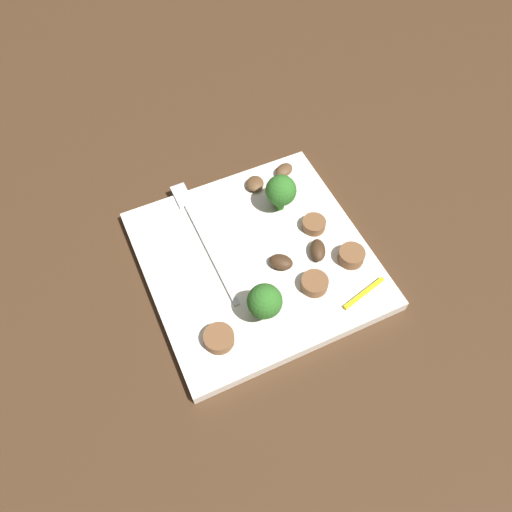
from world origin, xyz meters
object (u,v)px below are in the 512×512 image
Objects in this scene: sausage_slice_2 at (314,224)px; broccoli_floret_1 at (281,191)px; sausage_slice_1 at (351,256)px; mushroom_4 at (318,250)px; sausage_slice_0 at (219,338)px; mushroom_0 at (281,262)px; fork at (200,231)px; plate at (256,260)px; sausage_slice_3 at (314,283)px; pepper_strip_0 at (364,293)px; mushroom_1 at (255,184)px; broccoli_floret_0 at (265,302)px; mushroom_2 at (284,170)px.

broccoli_floret_1 is at bearing 27.55° from sausage_slice_2.
sausage_slice_1 is 1.01× the size of mushroom_4.
sausage_slice_0 is 1.08× the size of mushroom_4.
fork is at bearing 39.23° from mushroom_0.
sausage_slice_1 reaches higher than plate.
sausage_slice_0 is 0.12m from sausage_slice_3.
mushroom_0 is at bearing -60.44° from sausage_slice_0.
sausage_slice_0 is at bearing 110.12° from mushroom_4.
pepper_strip_0 is (-0.07, -0.06, -0.00)m from mushroom_0.
mushroom_1 is (0.17, -0.12, -0.00)m from sausage_slice_0.
sausage_slice_2 is (0.06, 0.02, -0.00)m from sausage_slice_1.
sausage_slice_3 is 0.51× the size of pepper_strip_0.
mushroom_0 is (0.03, 0.07, -0.00)m from sausage_slice_1.
broccoli_floret_0 is 0.07m from mushroom_0.
sausage_slice_3 and mushroom_0 have the same top height.
mushroom_2 is at bearing -72.92° from fork.
fork is 6.22× the size of sausage_slice_3.
pepper_strip_0 is (-0.10, -0.01, -0.00)m from sausage_slice_2.
sausage_slice_0 is 0.15m from mushroom_4.
mushroom_1 is at bearing 20.31° from sausage_slice_1.
sausage_slice_2 is at bearing -157.11° from mushroom_1.
sausage_slice_0 is at bearing 97.53° from sausage_slice_3.
sausage_slice_2 is at bearing -112.34° from fork.
sausage_slice_0 is 0.20m from mushroom_1.
broccoli_floret_1 reaches higher than mushroom_2.
plate is 0.13m from mushroom_2.
sausage_slice_3 is at bearing -144.81° from fork.
broccoli_floret_0 is 1.81× the size of sausage_slice_2.
mushroom_4 is (-0.00, -0.04, 0.00)m from mushroom_0.
broccoli_floret_0 reaches higher than sausage_slice_2.
pepper_strip_0 is at bearing -176.21° from sausage_slice_2.
mushroom_4 is (0.04, -0.09, -0.02)m from broccoli_floret_0.
mushroom_1 is (0.15, -0.00, -0.00)m from sausage_slice_3.
pepper_strip_0 is at bearing -168.54° from broccoli_floret_1.
sausage_slice_2 is 0.10m from pepper_strip_0.
sausage_slice_2 is 0.06m from mushroom_0.
sausage_slice_2 is at bearing -21.84° from mushroom_4.
sausage_slice_2 is 0.04m from mushroom_4.
sausage_slice_2 is (0.08, -0.10, -0.02)m from broccoli_floret_0.
sausage_slice_3 is at bearing -82.27° from broccoli_floret_0.
mushroom_0 is at bearing 85.69° from mushroom_4.
broccoli_floret_0 is 0.20m from mushroom_2.
plate is at bearing 132.81° from broccoli_floret_1.
sausage_slice_2 is 1.13× the size of mushroom_1.
mushroom_1 reaches higher than pepper_strip_0.
mushroom_1 is (0.04, 0.01, -0.02)m from broccoli_floret_1.
plate is at bearing -18.10° from broccoli_floret_0.
sausage_slice_3 is 0.04m from mushroom_0.
broccoli_floret_0 is 0.17m from mushroom_1.
mushroom_0 is at bearing 169.41° from mushroom_1.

